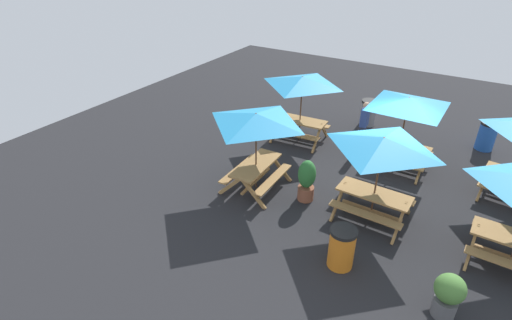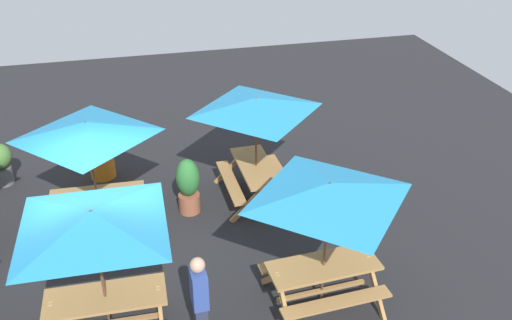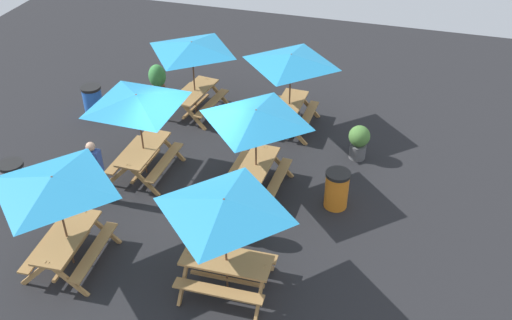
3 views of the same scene
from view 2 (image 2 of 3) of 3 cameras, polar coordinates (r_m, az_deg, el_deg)
name	(u,v)px [view 2 (image 2 of 3)]	position (r m, az deg, el deg)	size (l,w,h in m)	color
ground_plane	(115,276)	(10.54, -13.89, -11.18)	(24.00, 24.00, 0.00)	#232326
picnic_table_1	(88,137)	(10.81, -16.49, 2.19)	(2.07, 2.07, 2.34)	#A87A44
picnic_table_2	(256,112)	(11.37, 0.00, 4.80)	(2.05, 2.05, 2.34)	#A87A44
picnic_table_3	(328,201)	(8.61, 7.25, -4.05)	(2.12, 2.12, 2.34)	#A87A44
picnic_table_4	(94,229)	(8.26, -15.92, -6.66)	(2.83, 2.83, 2.34)	#A87A44
trash_bin_orange	(101,157)	(13.27, -15.23, 0.26)	(0.59, 0.59, 0.98)	orange
potted_plant_1	(188,185)	(11.60, -6.79, -2.50)	(0.48, 0.48, 1.21)	#935138
person_standing	(200,302)	(8.50, -5.65, -13.93)	(0.23, 0.37, 1.67)	#2D334C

